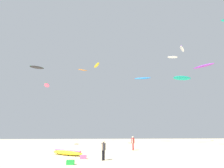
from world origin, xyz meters
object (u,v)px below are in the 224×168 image
Objects in this scene: kite_aloft_8 at (182,49)px; kite_aloft_2 at (173,57)px; person_midground at (133,142)px; kite_aloft_6 at (83,70)px; kite_aloft_7 at (37,67)px; kite_aloft_3 at (47,85)px; kite_aloft_0 at (143,78)px; kite_aloft_5 at (204,66)px; kite_aloft_1 at (97,65)px; cooler_box at (83,157)px; kite_aloft_4 at (182,78)px; kite_grounded_near at (67,153)px; person_foreground at (103,149)px; gear_bag at (70,162)px.

kite_aloft_2 is at bearing -129.18° from kite_aloft_8.
kite_aloft_6 is at bearing -54.67° from person_midground.
kite_aloft_7 is at bearing -34.11° from person_midground.
kite_aloft_8 is at bearing 13.03° from kite_aloft_3.
kite_aloft_0 reaches higher than kite_aloft_5.
kite_aloft_3 reaches higher than person_midground.
kite_aloft_1 is at bearing -47.29° from person_midground.
cooler_box is at bearing -85.52° from kite_aloft_6.
kite_aloft_0 is 16.35m from kite_aloft_5.
kite_aloft_4 is (28.23, 4.71, 3.41)m from kite_aloft_3.
kite_aloft_1 is 10.07m from kite_aloft_3.
kite_aloft_0 is at bearing -91.60° from person_midground.
kite_grounded_near is at bearing -141.02° from kite_aloft_2.
kite_aloft_0 is at bearing 105.03° from person_foreground.
kite_aloft_3 is 19.29m from kite_aloft_6.
cooler_box is 0.17× the size of kite_aloft_3.
kite_aloft_3 is at bearing 109.24° from gear_bag.
person_foreground is at bearing 39.15° from gear_bag.
kite_aloft_0 is at bearing -14.15° from kite_aloft_7.
person_midground is at bearing 32.38° from kite_grounded_near.
kite_aloft_0 is 10.44m from kite_aloft_2.
kite_aloft_1 is 15.51m from kite_aloft_2.
kite_aloft_3 is 0.86× the size of kite_aloft_5.
person_midground reaches higher than gear_bag.
kite_aloft_3 is (-24.45, -0.17, -6.46)m from kite_aloft_2.
kite_aloft_2 reaches higher than person_foreground.
kite_aloft_3 is at bearing -107.78° from kite_aloft_6.
kite_aloft_2 reaches higher than kite_grounded_near.
gear_bag is (-2.43, -1.98, -0.77)m from person_foreground.
kite_aloft_5 is at bearing 32.95° from cooler_box.
kite_aloft_6 is 26.63m from kite_aloft_8.
kite_aloft_8 reaches higher than kite_aloft_5.
kite_aloft_2 is at bearing 122.88° from kite_aloft_5.
kite_aloft_3 is at bearing 153.13° from person_foreground.
person_foreground is at bearing -127.97° from kite_aloft_2.
person_midground is at bearing -133.95° from kite_aloft_8.
kite_aloft_7 reaches higher than kite_aloft_1.
kite_aloft_4 is at bearing -32.35° from kite_aloft_0.
person_foreground is at bearing -128.33° from kite_aloft_4.
cooler_box is 33.63m from kite_aloft_0.
kite_aloft_7 is (-35.45, 11.90, 5.51)m from kite_aloft_4.
kite_aloft_7 is (-31.66, 16.44, 2.46)m from kite_aloft_2.
gear_bag is (-6.69, -11.05, -0.86)m from person_midground.
kite_aloft_5 is (18.65, -5.32, -1.44)m from kite_aloft_1.
kite_aloft_7 is at bearing 165.41° from kite_aloft_8.
person_foreground is 39.03m from kite_aloft_8.
gear_bag is 42.04m from kite_aloft_8.
kite_aloft_1 is 0.83× the size of kite_aloft_8.
kite_aloft_7 is 1.03× the size of kite_aloft_8.
person_midground is 31.32m from kite_aloft_8.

